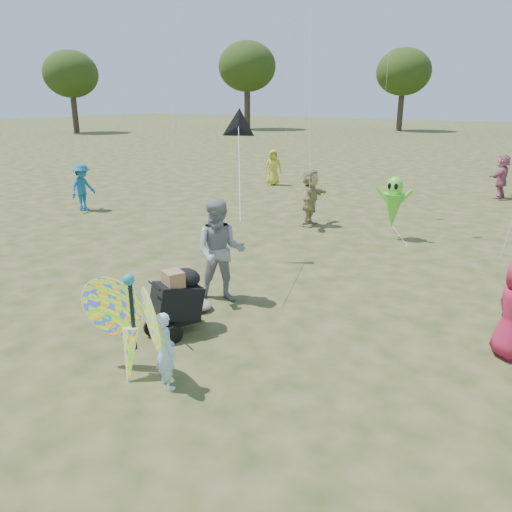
{
  "coord_description": "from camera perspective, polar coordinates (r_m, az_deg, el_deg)",
  "views": [
    {
      "loc": [
        4.39,
        -5.49,
        3.79
      ],
      "look_at": [
        -0.2,
        1.5,
        1.1
      ],
      "focal_mm": 35.0,
      "sensor_mm": 36.0,
      "label": 1
    }
  ],
  "objects": [
    {
      "name": "grey_bag",
      "position": [
        9.37,
        -6.74,
        -5.53
      ],
      "size": [
        0.59,
        0.48,
        0.19
      ],
      "primitive_type": "ellipsoid",
      "color": "gray",
      "rests_on": "ground"
    },
    {
      "name": "child_girl",
      "position": [
        6.89,
        -10.32,
        -10.56
      ],
      "size": [
        0.47,
        0.38,
        1.1
      ],
      "primitive_type": "imported",
      "rotation": [
        0.0,
        0.0,
        2.8
      ],
      "color": "#B4E3FF",
      "rests_on": "ground"
    },
    {
      "name": "adult_man",
      "position": [
        9.4,
        -4.12,
        0.5
      ],
      "size": [
        1.22,
        1.16,
        2.0
      ],
      "primitive_type": "imported",
      "rotation": [
        0.0,
        0.0,
        0.56
      ],
      "color": "gray",
      "rests_on": "ground"
    },
    {
      "name": "ground",
      "position": [
        7.99,
        -4.79,
        -10.56
      ],
      "size": [
        160.0,
        160.0,
        0.0
      ],
      "primitive_type": "plane",
      "color": "#51592B",
      "rests_on": "ground"
    },
    {
      "name": "jogging_stroller",
      "position": [
        8.4,
        -8.88,
        -4.62
      ],
      "size": [
        0.76,
        1.14,
        1.09
      ],
      "rotation": [
        0.0,
        0.0,
        -0.4
      ],
      "color": "black",
      "rests_on": "ground"
    },
    {
      "name": "crowd_d",
      "position": [
        15.22,
        6.23,
        6.67
      ],
      "size": [
        0.72,
        1.67,
        1.74
      ],
      "primitive_type": "imported",
      "rotation": [
        0.0,
        0.0,
        1.7
      ],
      "color": "tan",
      "rests_on": "ground"
    },
    {
      "name": "alien_kite",
      "position": [
        14.14,
        15.41,
        5.68
      ],
      "size": [
        1.12,
        0.69,
        1.74
      ],
      "color": "#5FDD34",
      "rests_on": "ground"
    },
    {
      "name": "butterfly_kite",
      "position": [
        7.16,
        -14.14,
        -7.85
      ],
      "size": [
        1.74,
        0.75,
        1.72
      ],
      "color": "red",
      "rests_on": "ground"
    },
    {
      "name": "delta_kite_rig",
      "position": [
        11.51,
        -2.01,
        14.51
      ],
      "size": [
        2.02,
        2.52,
        1.94
      ],
      "color": "black",
      "rests_on": "ground"
    },
    {
      "name": "crowd_i",
      "position": [
        18.24,
        -19.2,
        7.42
      ],
      "size": [
        0.74,
        1.11,
        1.6
      ],
      "primitive_type": "imported",
      "rotation": [
        0.0,
        0.0,
        1.72
      ],
      "color": "#1B6793",
      "rests_on": "ground"
    },
    {
      "name": "crowd_j",
      "position": [
        21.57,
        26.26,
        8.18
      ],
      "size": [
        0.76,
        1.63,
        1.69
      ],
      "primitive_type": "imported",
      "rotation": [
        0.0,
        0.0,
        4.54
      ],
      "color": "#B76980",
      "rests_on": "ground"
    },
    {
      "name": "crowd_g",
      "position": [
        22.37,
        1.98,
        10.08
      ],
      "size": [
        0.9,
        0.84,
        1.55
      ],
      "primitive_type": "imported",
      "rotation": [
        0.0,
        0.0,
        0.62
      ],
      "color": "gold",
      "rests_on": "ground"
    }
  ]
}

